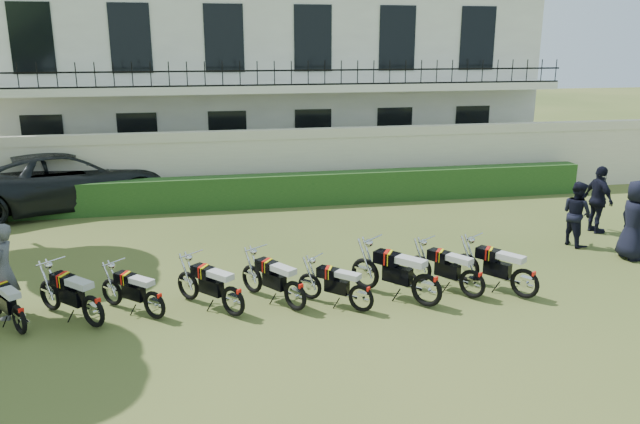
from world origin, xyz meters
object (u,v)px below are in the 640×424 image
object	(u,v)px
motorcycle_7	(427,282)
motorcycle_1	(18,312)
motorcycle_4	(233,294)
officer_5	(599,200)
motorcycle_5	(295,289)
motorcycle_2	(92,304)
inspector	(4,271)
motorcycle_9	(525,276)
officer_4	(577,214)
motorcycle_6	(361,292)
officer_3	(635,220)
motorcycle_8	(473,277)
motorcycle_3	(154,298)
suv	(67,179)

from	to	relation	value
motorcycle_7	motorcycle_1	bearing A→B (deg)	137.12
motorcycle_1	motorcycle_4	distance (m)	3.75
motorcycle_1	officer_5	bearing A→B (deg)	-19.69
motorcycle_5	motorcycle_7	xyz separation A→B (m)	(2.54, -0.32, 0.06)
motorcycle_2	inspector	size ratio (longest dim) A/B	0.78
motorcycle_9	officer_4	distance (m)	4.20
motorcycle_9	officer_5	bearing A→B (deg)	6.96
motorcycle_1	motorcycle_5	distance (m)	4.93
motorcycle_6	officer_3	size ratio (longest dim) A/B	0.69
motorcycle_4	officer_4	bearing A→B (deg)	-24.30
motorcycle_4	motorcycle_5	xyz separation A→B (m)	(1.18, 0.04, -0.00)
motorcycle_5	officer_3	size ratio (longest dim) A/B	0.82
motorcycle_4	officer_4	xyz separation A→B (m)	(8.78, 2.69, 0.36)
motorcycle_5	officer_4	bearing A→B (deg)	-16.10
officer_5	motorcycle_8	bearing A→B (deg)	121.94
motorcycle_8	officer_5	bearing A→B (deg)	-1.24
inspector	officer_3	distance (m)	13.70
officer_3	motorcycle_6	bearing A→B (deg)	105.12
motorcycle_8	motorcycle_3	bearing A→B (deg)	142.26
motorcycle_7	suv	bearing A→B (deg)	90.85
officer_3	motorcycle_2	bearing A→B (deg)	98.28
officer_5	motorcycle_2	bearing A→B (deg)	103.14
motorcycle_6	officer_3	xyz separation A→B (m)	(7.11, 1.77, 0.53)
inspector	suv	bearing A→B (deg)	-172.06
motorcycle_6	motorcycle_4	bearing A→B (deg)	126.36
motorcycle_7	suv	distance (m)	12.43
motorcycle_2	motorcycle_5	world-z (taller)	motorcycle_2
motorcycle_3	motorcycle_8	size ratio (longest dim) A/B	0.84
motorcycle_4	officer_4	world-z (taller)	officer_4
motorcycle_5	motorcycle_8	size ratio (longest dim) A/B	1.01
inspector	motorcycle_1	bearing A→B (deg)	30.64
motorcycle_4	motorcycle_8	xyz separation A→B (m)	(4.77, -0.04, -0.00)
officer_5	motorcycle_7	bearing A→B (deg)	118.77
motorcycle_2	inspector	xyz separation A→B (m)	(-1.65, 0.82, 0.43)
motorcycle_2	suv	world-z (taller)	suv
motorcycle_5	motorcycle_3	bearing A→B (deg)	142.13
motorcycle_2	motorcycle_1	bearing A→B (deg)	136.78
motorcycle_1	motorcycle_7	bearing A→B (deg)	-36.23
motorcycle_3	motorcycle_1	bearing A→B (deg)	137.68
motorcycle_8	officer_3	bearing A→B (deg)	-17.86
motorcycle_7	motorcycle_9	world-z (taller)	motorcycle_7
motorcycle_8	motorcycle_9	xyz separation A→B (m)	(1.03, -0.22, 0.02)
suv	officer_3	size ratio (longest dim) A/B	3.40
officer_5	officer_3	bearing A→B (deg)	164.89
motorcycle_7	officer_4	bearing A→B (deg)	-10.62
motorcycle_5	officer_3	world-z (taller)	officer_3
motorcycle_7	inspector	world-z (taller)	inspector
motorcycle_9	officer_4	world-z (taller)	officer_4
motorcycle_9	inspector	size ratio (longest dim) A/B	0.90
motorcycle_1	motorcycle_7	size ratio (longest dim) A/B	0.88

